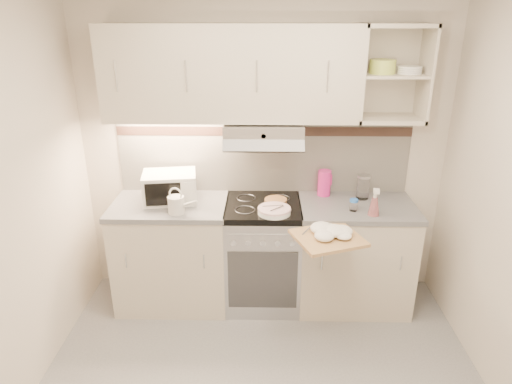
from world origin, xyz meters
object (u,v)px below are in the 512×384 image
at_px(electric_range, 263,254).
at_px(spray_bottle, 374,204).
at_px(watering_can, 177,204).
at_px(cutting_board, 328,238).
at_px(glass_jar, 363,187).
at_px(microwave, 170,187).
at_px(plate_stack, 274,211).
at_px(pink_pitcher, 324,183).

xyz_separation_m(electric_range, spray_bottle, (0.83, -0.19, 0.54)).
relative_size(electric_range, watering_can, 3.74).
relative_size(electric_range, cutting_board, 2.06).
xyz_separation_m(glass_jar, cutting_board, (-0.36, -0.65, -0.13)).
bearing_deg(cutting_board, microwave, 133.83).
bearing_deg(glass_jar, plate_stack, -156.77).
height_order(electric_range, cutting_board, electric_range).
relative_size(spray_bottle, cutting_board, 0.52).
bearing_deg(cutting_board, electric_range, 110.41).
bearing_deg(spray_bottle, pink_pitcher, 137.88).
bearing_deg(electric_range, cutting_board, -49.13).
bearing_deg(electric_range, glass_jar, 9.21).
distance_m(microwave, glass_jar, 1.56).
bearing_deg(microwave, spray_bottle, -17.65).
bearing_deg(plate_stack, electric_range, 115.14).
bearing_deg(cutting_board, plate_stack, 116.61).
bearing_deg(pink_pitcher, cutting_board, -103.32).
xyz_separation_m(pink_pitcher, cutting_board, (-0.05, -0.72, -0.14)).
relative_size(plate_stack, glass_jar, 1.24).
height_order(electric_range, plate_stack, plate_stack).
distance_m(glass_jar, spray_bottle, 0.32).
bearing_deg(electric_range, watering_can, -163.82).
relative_size(electric_range, pink_pitcher, 4.20).
height_order(watering_can, pink_pitcher, pink_pitcher).
distance_m(electric_range, microwave, 0.94).
bearing_deg(plate_stack, pink_pitcher, 42.12).
bearing_deg(watering_can, glass_jar, 29.51).
bearing_deg(spray_bottle, plate_stack, -172.80).
xyz_separation_m(electric_range, watering_can, (-0.65, -0.19, 0.52)).
relative_size(plate_stack, spray_bottle, 1.10).
xyz_separation_m(watering_can, glass_jar, (1.46, 0.32, 0.03)).
distance_m(microwave, watering_can, 0.27).
bearing_deg(microwave, plate_stack, -24.57).
xyz_separation_m(spray_bottle, cutting_board, (-0.38, -0.33, -0.12)).
bearing_deg(glass_jar, pink_pitcher, 167.32).
bearing_deg(microwave, cutting_board, -34.39).
bearing_deg(plate_stack, cutting_board, -42.93).
xyz_separation_m(watering_can, plate_stack, (0.73, 0.01, -0.05)).
bearing_deg(cutting_board, watering_can, 142.74).
height_order(microwave, spray_bottle, microwave).
bearing_deg(pink_pitcher, plate_stack, -146.84).
relative_size(microwave, plate_stack, 1.83).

